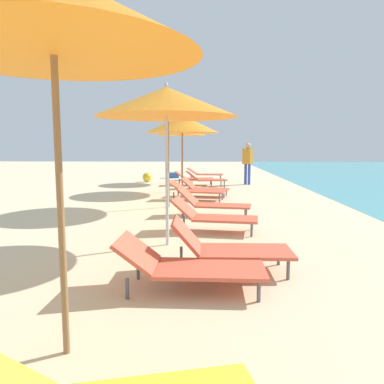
# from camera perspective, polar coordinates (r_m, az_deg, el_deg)

# --- Properties ---
(umbrella_third) EXTENTS (2.02, 2.02, 2.74)m
(umbrella_third) POSITION_cam_1_polar(r_m,az_deg,el_deg) (2.90, -20.68, 24.21)
(umbrella_third) COLOR olive
(umbrella_third) RESTS_ON ground
(lounger_third_shoreside) EXTENTS (1.58, 0.68, 0.57)m
(lounger_third_shoreside) POSITION_cam_1_polar(r_m,az_deg,el_deg) (4.03, -0.56, -11.05)
(lounger_third_shoreside) COLOR #D8593F
(lounger_third_shoreside) RESTS_ON ground
(umbrella_fourth) EXTENTS (2.13, 2.13, 2.46)m
(umbrella_fourth) POSITION_cam_1_polar(r_m,az_deg,el_deg) (5.69, -3.96, 13.57)
(umbrella_fourth) COLOR silver
(umbrella_fourth) RESTS_ON ground
(lounger_fourth_shoreside) EXTENTS (1.58, 0.81, 0.60)m
(lounger_fourth_shoreside) POSITION_cam_1_polar(r_m,az_deg,el_deg) (6.65, 3.25, -3.64)
(lounger_fourth_shoreside) COLOR #D8593F
(lounger_fourth_shoreside) RESTS_ON ground
(lounger_fourth_inland) EXTENTS (1.46, 0.65, 0.65)m
(lounger_fourth_inland) POSITION_cam_1_polar(r_m,az_deg,el_deg) (4.60, 5.52, -8.39)
(lounger_fourth_inland) COLOR #D8593F
(lounger_fourth_inland) RESTS_ON ground
(umbrella_fifth) EXTENTS (2.44, 2.44, 2.89)m
(umbrella_fifth) POSITION_cam_1_polar(r_m,az_deg,el_deg) (9.29, -3.72, 13.29)
(umbrella_fifth) COLOR olive
(umbrella_fifth) RESTS_ON ground
(lounger_fifth_shoreside) EXTENTS (1.67, 0.87, 0.54)m
(lounger_fifth_shoreside) POSITION_cam_1_polar(r_m,az_deg,el_deg) (10.49, 0.62, 0.30)
(lounger_fifth_shoreside) COLOR #D8593F
(lounger_fifth_shoreside) RESTS_ON ground
(lounger_fifth_inland) EXTENTS (1.64, 0.81, 0.61)m
(lounger_fifth_inland) POSITION_cam_1_polar(r_m,az_deg,el_deg) (8.16, 3.17, -1.71)
(lounger_fifth_inland) COLOR #D8593F
(lounger_fifth_inland) RESTS_ON ground
(umbrella_sixth) EXTENTS (2.44, 2.44, 2.58)m
(umbrella_sixth) POSITION_cam_1_polar(r_m,az_deg,el_deg) (12.38, -1.51, 10.35)
(umbrella_sixth) COLOR olive
(umbrella_sixth) RESTS_ON ground
(lounger_sixth_shoreside) EXTENTS (1.51, 0.85, 0.62)m
(lounger_sixth_shoreside) POSITION_cam_1_polar(r_m,az_deg,el_deg) (13.49, 2.09, 2.02)
(lounger_sixth_shoreside) COLOR #D8593F
(lounger_sixth_shoreside) RESTS_ON ground
(lounger_sixth_inland) EXTENTS (1.49, 0.86, 0.56)m
(lounger_sixth_inland) POSITION_cam_1_polar(r_m,az_deg,el_deg) (11.26, 1.91, 0.66)
(lounger_sixth_inland) COLOR #D8593F
(lounger_sixth_inland) RESTS_ON ground
(umbrella_farthest) EXTENTS (2.03, 2.03, 2.50)m
(umbrella_farthest) POSITION_cam_1_polar(r_m,az_deg,el_deg) (15.49, -1.63, 9.56)
(umbrella_farthest) COLOR silver
(umbrella_farthest) RESTS_ON ground
(lounger_farthest_shoreside) EXTENTS (1.63, 0.69, 0.55)m
(lounger_farthest_shoreside) POSITION_cam_1_polar(r_m,az_deg,el_deg) (16.71, 1.94, 2.85)
(lounger_farthest_shoreside) COLOR #D8593F
(lounger_farthest_shoreside) RESTS_ON ground
(lounger_farthest_inland) EXTENTS (1.53, 0.71, 0.56)m
(lounger_farthest_inland) POSITION_cam_1_polar(r_m,az_deg,el_deg) (14.50, 0.26, 2.21)
(lounger_farthest_inland) COLOR #D8593F
(lounger_farthest_inland) RESTS_ON ground
(person_walking_near) EXTENTS (0.42, 0.40, 1.65)m
(person_walking_near) POSITION_cam_1_polar(r_m,az_deg,el_deg) (14.88, 8.52, 4.98)
(person_walking_near) COLOR #334CB2
(person_walking_near) RESTS_ON ground
(cooler_box) EXTENTS (0.62, 0.47, 0.30)m
(cooler_box) POSITION_cam_1_polar(r_m,az_deg,el_deg) (17.83, -2.97, 2.66)
(cooler_box) COLOR #2659B2
(cooler_box) RESTS_ON ground
(beach_ball) EXTENTS (0.40, 0.40, 0.40)m
(beach_ball) POSITION_cam_1_polar(r_m,az_deg,el_deg) (15.95, -6.89, 2.26)
(beach_ball) COLOR yellow
(beach_ball) RESTS_ON ground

